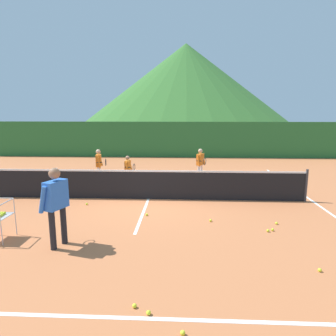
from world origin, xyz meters
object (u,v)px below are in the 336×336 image
(tennis_ball_2, at_px, (87,204))
(tennis_ball_3, at_px, (134,306))
(tennis_ball_8, at_px, (149,313))
(tennis_ball_6, at_px, (211,220))
(tennis_ball_11, at_px, (273,230))
(tennis_ball_5, at_px, (147,215))
(instructor, at_px, (56,200))
(student_1, at_px, (128,168))
(student_2, at_px, (200,162))
(tennis_net, at_px, (148,184))
(tennis_ball_1, at_px, (268,231))
(tennis_ball_9, at_px, (183,333))
(tennis_ball_7, at_px, (277,223))
(student_0, at_px, (99,163))
(tennis_ball_0, at_px, (320,270))

(tennis_ball_2, distance_m, tennis_ball_3, 5.34)
(tennis_ball_2, xyz_separation_m, tennis_ball_3, (2.25, -4.84, 0.00))
(tennis_ball_3, height_order, tennis_ball_8, same)
(tennis_ball_6, xyz_separation_m, tennis_ball_11, (1.44, -0.56, 0.00))
(tennis_ball_5, bearing_deg, instructor, -129.96)
(student_1, xyz_separation_m, tennis_ball_8, (1.60, -7.39, -0.68))
(student_2, distance_m, tennis_ball_3, 8.54)
(tennis_net, xyz_separation_m, tennis_ball_1, (3.18, -2.60, -0.47))
(tennis_ball_6, bearing_deg, student_1, 127.63)
(student_1, distance_m, tennis_ball_9, 8.07)
(student_2, distance_m, tennis_ball_5, 4.81)
(tennis_ball_3, distance_m, tennis_ball_11, 4.18)
(tennis_ball_7, bearing_deg, student_0, 143.23)
(instructor, relative_size, tennis_ball_7, 25.21)
(student_0, height_order, tennis_ball_0, student_0)
(student_0, bearing_deg, tennis_ball_9, -67.93)
(instructor, xyz_separation_m, tennis_ball_2, (-0.31, 2.86, -0.99))
(tennis_ball_6, height_order, tennis_ball_11, same)
(student_1, bearing_deg, tennis_ball_11, -44.68)
(tennis_ball_3, relative_size, tennis_ball_6, 1.00)
(tennis_ball_5, distance_m, tennis_ball_11, 3.30)
(tennis_ball_2, distance_m, tennis_ball_9, 6.12)
(tennis_ball_0, bearing_deg, tennis_ball_11, 99.09)
(student_0, height_order, tennis_ball_2, student_0)
(tennis_ball_0, height_order, tennis_ball_9, same)
(instructor, relative_size, tennis_ball_5, 25.21)
(tennis_ball_0, bearing_deg, tennis_ball_2, 145.95)
(student_2, height_order, tennis_ball_5, student_2)
(tennis_ball_2, bearing_deg, student_2, 43.86)
(student_0, relative_size, tennis_ball_7, 20.04)
(student_2, relative_size, tennis_ball_9, 19.63)
(tennis_net, relative_size, tennis_ball_3, 150.14)
(tennis_ball_0, bearing_deg, tennis_ball_7, 91.75)
(tennis_ball_2, relative_size, tennis_ball_9, 1.00)
(tennis_ball_8, distance_m, tennis_ball_11, 4.14)
(tennis_ball_0, bearing_deg, tennis_ball_5, 141.16)
(tennis_ball_7, distance_m, tennis_ball_11, 0.49)
(instructor, xyz_separation_m, tennis_ball_11, (4.83, 1.05, -0.99))
(student_2, xyz_separation_m, tennis_ball_8, (-1.22, -8.53, -0.77))
(student_1, bearing_deg, tennis_ball_8, -77.76)
(tennis_ball_2, relative_size, tennis_ball_8, 1.00)
(instructor, height_order, tennis_ball_0, instructor)
(student_0, height_order, tennis_ball_5, student_0)
(tennis_ball_5, bearing_deg, tennis_ball_11, -16.31)
(student_0, xyz_separation_m, tennis_ball_11, (5.54, -4.74, -0.79))
(tennis_ball_2, bearing_deg, tennis_ball_3, -65.03)
(tennis_net, xyz_separation_m, tennis_ball_9, (1.13, -6.08, -0.47))
(tennis_ball_1, height_order, tennis_ball_11, same)
(tennis_ball_7, bearing_deg, tennis_ball_5, 171.79)
(student_1, relative_size, tennis_ball_0, 17.53)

